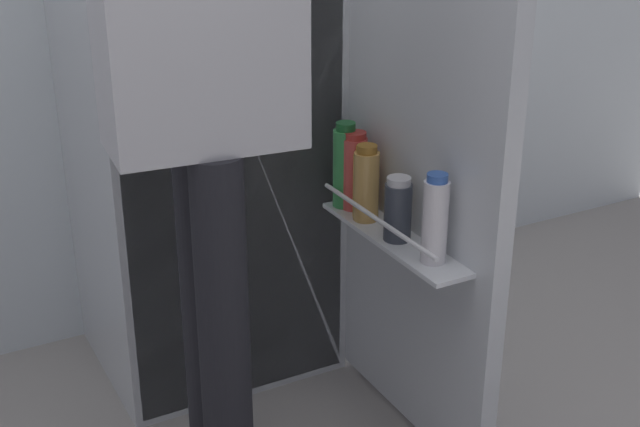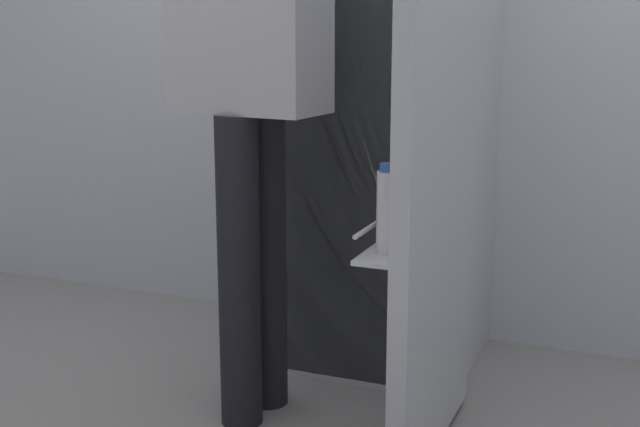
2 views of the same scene
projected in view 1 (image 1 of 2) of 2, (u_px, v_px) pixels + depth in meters
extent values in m
cube|color=silver|center=(195.00, 73.00, 2.45)|extent=(0.66, 0.57, 1.80)
cube|color=white|center=(234.00, 98.00, 2.22)|extent=(0.62, 0.01, 1.76)
cube|color=white|center=(227.00, 78.00, 2.24)|extent=(0.58, 0.09, 0.01)
cube|color=silver|center=(425.00, 109.00, 2.10)|extent=(0.05, 0.65, 1.76)
cube|color=white|center=(393.00, 238.00, 2.19)|extent=(0.11, 0.53, 0.01)
cylinder|color=silver|center=(377.00, 219.00, 2.15)|extent=(0.01, 0.51, 0.01)
cylinder|color=#DB4C47|center=(354.00, 174.00, 2.32)|extent=(0.07, 0.07, 0.20)
cylinder|color=#B22D28|center=(355.00, 135.00, 2.28)|extent=(0.06, 0.06, 0.02)
cylinder|color=white|center=(435.00, 222.00, 2.02)|extent=(0.06, 0.06, 0.20)
cylinder|color=#335BB2|center=(437.00, 178.00, 1.98)|extent=(0.05, 0.05, 0.02)
cylinder|color=tan|center=(366.00, 186.00, 2.25)|extent=(0.07, 0.07, 0.18)
cylinder|color=#996623|center=(367.00, 149.00, 2.21)|extent=(0.05, 0.05, 0.02)
cylinder|color=#333842|center=(398.00, 212.00, 2.14)|extent=(0.07, 0.07, 0.15)
cylinder|color=silver|center=(399.00, 181.00, 2.11)|extent=(0.06, 0.06, 0.02)
cylinder|color=gold|center=(365.00, 186.00, 2.27)|extent=(0.06, 0.06, 0.17)
cylinder|color=#BC8419|center=(366.00, 151.00, 2.23)|extent=(0.05, 0.05, 0.02)
cylinder|color=green|center=(345.00, 168.00, 2.33)|extent=(0.07, 0.07, 0.21)
cylinder|color=#195B28|center=(346.00, 126.00, 2.28)|extent=(0.05, 0.05, 0.02)
cylinder|color=gold|center=(243.00, 55.00, 2.24)|extent=(0.09, 0.09, 0.09)
cylinder|color=black|center=(206.00, 309.00, 2.14)|extent=(0.12, 0.12, 0.89)
cylinder|color=black|center=(224.00, 339.00, 2.02)|extent=(0.12, 0.12, 0.89)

